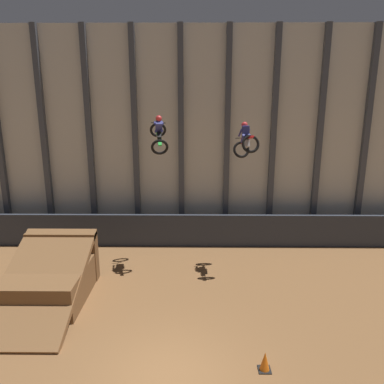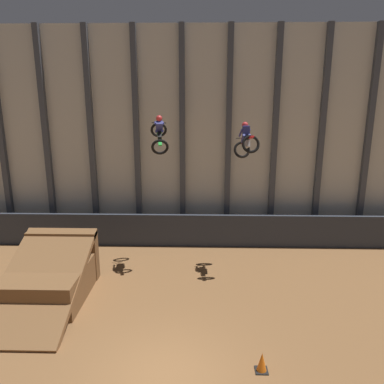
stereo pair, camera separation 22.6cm
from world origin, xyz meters
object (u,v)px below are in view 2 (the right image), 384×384
(rider_bike_right_air, at_px, (246,142))
(traffic_cone_near_ramp, at_px, (262,362))
(dirt_ramp, at_px, (51,277))
(rider_bike_left_air, at_px, (159,134))

(rider_bike_right_air, bearing_deg, traffic_cone_near_ramp, -99.77)
(rider_bike_right_air, xyz_separation_m, traffic_cone_near_ramp, (-0.12, -6.67, -5.37))
(dirt_ramp, distance_m, rider_bike_right_air, 9.44)
(dirt_ramp, xyz_separation_m, traffic_cone_near_ramp, (7.49, -3.98, -0.48))
(rider_bike_left_air, xyz_separation_m, rider_bike_right_air, (3.65, -0.35, -0.28))
(dirt_ramp, xyz_separation_m, rider_bike_right_air, (7.61, 2.68, 4.89))
(rider_bike_left_air, distance_m, traffic_cone_near_ramp, 9.68)
(dirt_ramp, bearing_deg, traffic_cone_near_ramp, -28.01)
(rider_bike_right_air, height_order, traffic_cone_near_ramp, rider_bike_right_air)
(traffic_cone_near_ramp, bearing_deg, dirt_ramp, 151.99)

